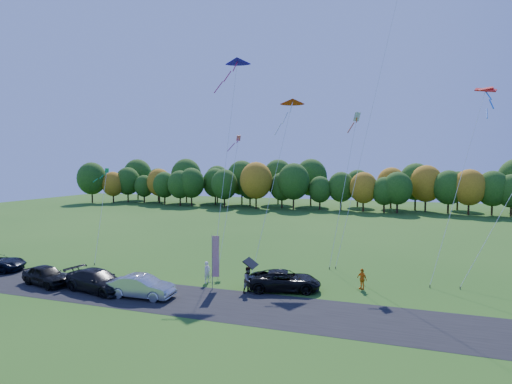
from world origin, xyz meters
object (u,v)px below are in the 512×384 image
(silver_sedan, at_px, (142,286))
(feather_flag, at_px, (215,256))
(black_suv, at_px, (285,280))
(person_east, at_px, (362,279))

(silver_sedan, bearing_deg, feather_flag, -53.45)
(black_suv, relative_size, feather_flag, 1.29)
(silver_sedan, height_order, feather_flag, feather_flag)
(feather_flag, bearing_deg, person_east, 17.86)
(black_suv, xyz_separation_m, silver_sedan, (-9.36, -4.74, 0.04))
(person_east, relative_size, feather_flag, 0.38)
(silver_sedan, height_order, person_east, person_east)
(person_east, xyz_separation_m, feather_flag, (-10.69, -3.44, 1.78))
(black_suv, bearing_deg, feather_flag, 90.88)
(person_east, bearing_deg, feather_flag, -120.81)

